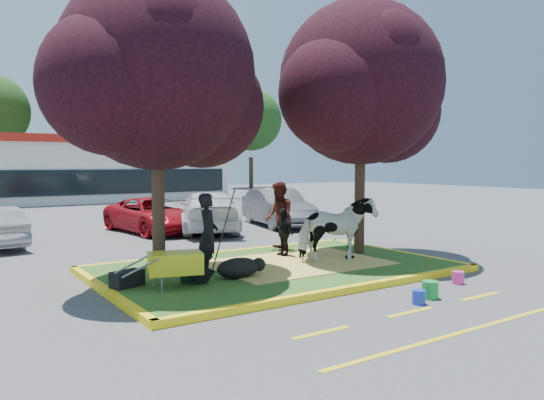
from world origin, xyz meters
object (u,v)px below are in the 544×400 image
handler (208,234)px  bucket_pink (458,278)px  cow (337,229)px  calf (238,268)px  bucket_blue (419,297)px  wheelbarrow (176,263)px  bucket_green (430,290)px

handler → bucket_pink: (4.36, -3.29, -0.92)m
handler → cow: bearing=-67.0°
cow → calf: (-2.99, -0.27, -0.60)m
bucket_blue → handler: bearing=120.9°
cow → wheelbarrow: bearing=107.9°
handler → bucket_blue: size_ratio=6.79×
cow → handler: 3.38m
cow → wheelbarrow: cow is taller
bucket_green → bucket_pink: 1.58m
bucket_green → bucket_pink: bucket_green is taller
calf → bucket_green: size_ratio=2.96×
handler → wheelbarrow: size_ratio=0.96×
handler → wheelbarrow: bearing=156.3°
calf → bucket_blue: 3.80m
wheelbarrow → bucket_blue: size_ratio=7.09×
handler → wheelbarrow: handler is taller
handler → wheelbarrow: 1.46m
bucket_pink → calf: bearing=147.2°
bucket_green → cow: bearing=81.7°
calf → handler: size_ratio=0.56×
cow → handler: handler is taller
bucket_blue → cow: bearing=74.1°
handler → bucket_green: handler is taller
wheelbarrow → bucket_blue: 4.70m
wheelbarrow → bucket_pink: wheelbarrow is taller
bucket_pink → handler: bearing=143.0°
calf → bucket_pink: size_ratio=3.67×
calf → bucket_green: (2.50, -3.07, -0.20)m
bucket_pink → cow: bearing=109.6°
calf → wheelbarrow: wheelbarrow is taller
bucket_green → bucket_pink: size_ratio=1.24×
cow → bucket_pink: bearing=-147.3°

